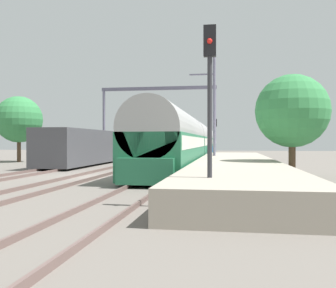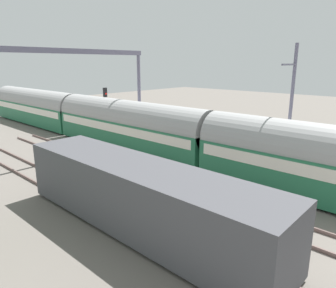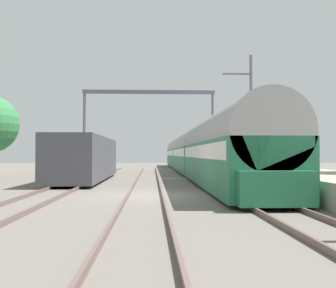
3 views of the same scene
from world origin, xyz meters
name	(u,v)px [view 3 (image 3 of 3)]	position (x,y,z in m)	size (l,w,h in m)	color
ground	(146,195)	(0.00, 0.00, 0.00)	(120.00, 120.00, 0.00)	#6A635C
track_far_west	(48,194)	(-4.11, 0.00, 0.08)	(1.52, 60.00, 0.16)	brown
track_west	(146,194)	(0.00, 0.00, 0.08)	(1.52, 60.00, 0.16)	brown
track_east	(241,193)	(4.11, 0.00, 0.08)	(1.52, 60.00, 0.16)	brown
platform	(309,181)	(7.92, 2.00, 0.45)	(4.40, 28.00, 0.90)	#A39989
passenger_train	(193,152)	(4.11, 19.62, 1.97)	(2.93, 49.20, 3.82)	#236B47
freight_car	(86,158)	(-4.11, 9.35, 1.47)	(2.80, 13.00, 2.70)	#47474C
person_crossing	(219,163)	(5.88, 15.95, 1.03)	(0.42, 0.47, 1.73)	#282828
railway_signal_far	(205,143)	(6.02, 25.22, 2.96)	(0.36, 0.30, 4.59)	#2D2D33
catenary_gantry	(149,113)	(0.00, 20.45, 5.64)	(12.61, 0.28, 7.86)	slate
catenary_pole_east_mid	(251,116)	(6.46, 7.46, 4.15)	(1.90, 0.20, 8.00)	slate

